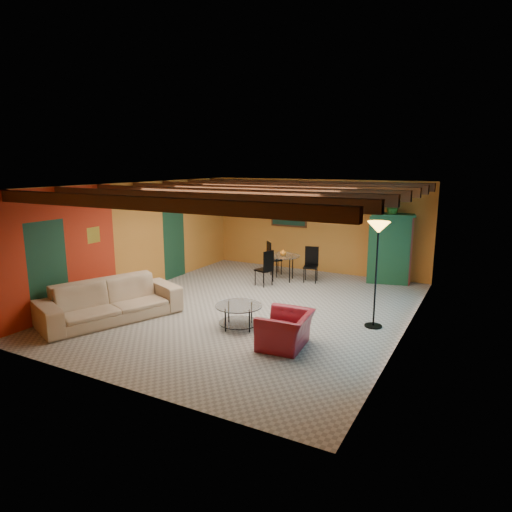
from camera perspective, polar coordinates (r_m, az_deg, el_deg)
The scene contains 11 objects.
room at distance 9.60m, azimuth -0.25°, elevation 6.99°, with size 6.52×8.01×2.71m.
sofa at distance 9.64m, azimuth -18.01°, elevation -5.44°, with size 2.77×1.08×0.81m, color #A08567.
armchair at distance 7.92m, azimuth 3.79°, elevation -9.36°, with size 0.95×0.83×0.62m, color maroon.
coffee_table at distance 8.80m, azimuth -2.20°, elevation -7.66°, with size 0.92×0.92×0.47m, color silver, non-canonical shape.
dining_table at distance 12.23m, azimuth 3.45°, elevation -0.91°, with size 1.84×1.84×0.96m, color silver, non-canonical shape.
armoire at distance 12.44m, azimuth 16.79°, elevation 0.78°, with size 1.02×0.50×1.79m, color maroon.
floor_lamp at distance 8.91m, azimuth 15.03°, elevation -2.36°, with size 0.43×0.43×2.09m, color black, non-canonical shape.
ceiling_fan at distance 9.51m, azimuth -0.57°, elevation 6.94°, with size 1.50×1.50×0.44m, color #472614, non-canonical shape.
painting at distance 13.51m, azimuth 4.19°, elevation 5.32°, with size 1.05×0.03×0.65m, color black.
potted_plant at distance 12.28m, azimuth 17.10°, elevation 6.05°, with size 0.45×0.39×0.50m, color #26661E.
vase at distance 12.12m, azimuth 3.49°, elevation 1.72°, with size 0.17×0.17×0.18m, color orange.
Camera 1 is at (4.56, -8.30, 3.16)m, focal length 31.43 mm.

